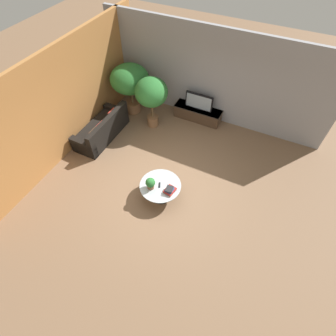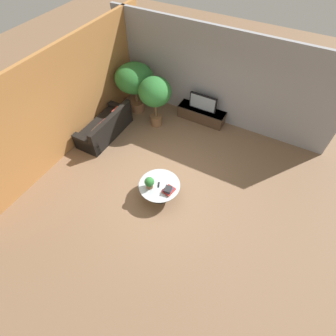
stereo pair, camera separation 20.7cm
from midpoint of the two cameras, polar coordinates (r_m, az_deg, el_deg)
ground_plane at (r=7.37m, az=-1.31°, el=-3.05°), size 24.00×24.00×0.00m
back_wall_stone at (r=8.64m, az=8.87°, el=19.05°), size 7.40×0.12×3.00m
side_wall_left at (r=8.04m, az=-22.61°, el=12.97°), size 0.12×7.40×3.00m
media_console at (r=9.17m, az=5.84°, el=11.75°), size 1.61×0.50×0.44m
television at (r=8.88m, az=6.08°, el=14.15°), size 0.93×0.13×0.54m
coffee_table at (r=6.86m, az=-2.53°, el=-4.42°), size 1.07×1.07×0.44m
couch_by_wall at (r=8.69m, az=-14.78°, el=8.09°), size 0.84×1.97×0.84m
potted_palm_tall at (r=9.03m, az=-8.99°, el=18.23°), size 1.27×1.27×1.71m
potted_palm_corner at (r=8.31m, az=-4.38°, el=15.82°), size 1.02×1.02×1.72m
potted_plant_tabletop at (r=6.58m, az=-4.76°, el=-3.34°), size 0.25×0.25×0.34m
book_stack at (r=6.59m, az=-0.55°, el=-4.83°), size 0.28×0.33×0.13m
remote_black at (r=6.75m, az=-2.74°, el=-3.72°), size 0.10×0.16×0.02m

